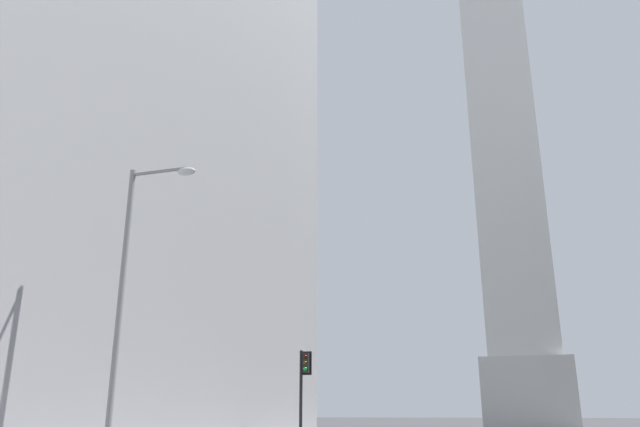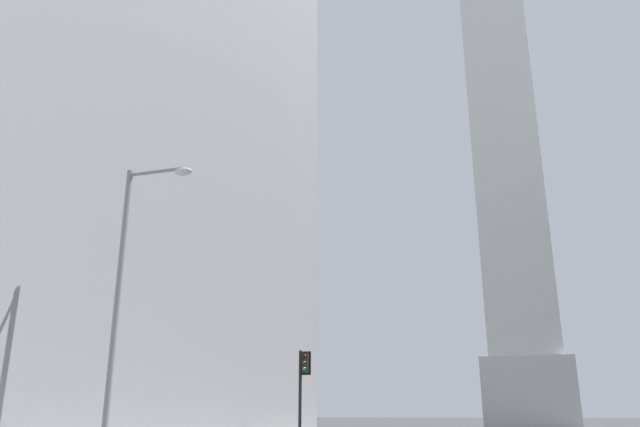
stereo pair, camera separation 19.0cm
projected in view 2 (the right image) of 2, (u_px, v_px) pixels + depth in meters
building_left at (40, 40)px, 35.85m from camera, size 20.33×42.36×43.99m
obelisk at (502, 120)px, 68.59m from camera, size 8.42×8.42×67.56m
traffic_light_mid_left at (303, 381)px, 35.31m from camera, size 0.76×0.52×4.94m
street_lamp at (128, 279)px, 20.09m from camera, size 2.48×0.36×9.43m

